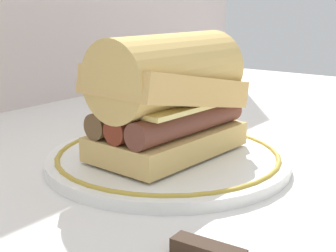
% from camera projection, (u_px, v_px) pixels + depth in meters
% --- Properties ---
extents(ground_plane, '(1.50, 1.50, 0.00)m').
position_uv_depth(ground_plane, '(189.00, 160.00, 0.56)').
color(ground_plane, silver).
extents(plate, '(0.27, 0.27, 0.01)m').
position_uv_depth(plate, '(168.00, 158.00, 0.54)').
color(plate, white).
rests_on(plate, ground_plane).
extents(sausage_sandwich, '(0.18, 0.11, 0.13)m').
position_uv_depth(sausage_sandwich, '(168.00, 95.00, 0.52)').
color(sausage_sandwich, tan).
rests_on(sausage_sandwich, plate).
extents(drinking_glass, '(0.07, 0.07, 0.10)m').
position_uv_depth(drinking_glass, '(159.00, 90.00, 0.76)').
color(drinking_glass, silver).
rests_on(drinking_glass, ground_plane).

